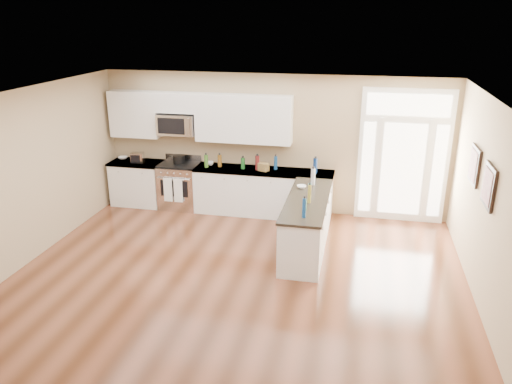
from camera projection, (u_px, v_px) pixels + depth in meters
The scene contains 20 objects.
ground at pixel (219, 313), 6.87m from camera, with size 8.00×8.00×0.00m, color #492614.
room_shell at pixel (216, 197), 6.29m from camera, with size 8.00×8.00×8.00m.
back_cabinet_left at pixel (138, 184), 10.69m from camera, with size 1.10×0.66×0.94m.
back_cabinet_right at pixel (262, 193), 10.15m from camera, with size 2.85×0.66×0.94m.
peninsula_cabinet at pixel (307, 226), 8.60m from camera, with size 0.69×2.32×0.94m.
upper_cabinet_left at pixel (135, 114), 10.32m from camera, with size 1.04×0.33×0.95m, color white.
upper_cabinet_right at pixel (243, 119), 9.86m from camera, with size 1.94×0.33×0.95m, color white.
upper_cabinet_short at pixel (177, 102), 10.04m from camera, with size 0.82×0.33×0.40m, color white.
microwave at pixel (177, 124), 10.16m from camera, with size 0.78×0.41×0.42m.
entry_door at pixel (403, 157), 9.56m from camera, with size 1.70×0.10×2.60m.
wall_art_near at pixel (474, 165), 7.63m from camera, with size 0.05×0.58×0.58m.
wall_art_far at pixel (489, 186), 6.71m from camera, with size 0.05×0.58×0.58m.
kitchen_range at pixel (180, 185), 10.49m from camera, with size 0.80×0.71×1.08m.
stockpot at pixel (179, 159), 10.35m from camera, with size 0.24×0.24×0.18m, color black.
toaster_oven at pixel (137, 158), 10.43m from camera, with size 0.25×0.20×0.21m, color silver.
cardboard_box at pixel (264, 167), 9.89m from camera, with size 0.19×0.14×0.16m, color brown.
bowl_left at pixel (123, 158), 10.71m from camera, with size 0.19×0.19×0.05m, color white.
bowl_peninsula at pixel (302, 187), 8.92m from camera, with size 0.16×0.16×0.05m, color white.
cup_counter at pixel (211, 163), 10.25m from camera, with size 0.11×0.11×0.09m, color white.
counter_bottles at pixel (273, 172), 9.40m from camera, with size 2.34×2.44×0.31m.
Camera 1 is at (1.75, -5.66, 3.89)m, focal length 35.00 mm.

